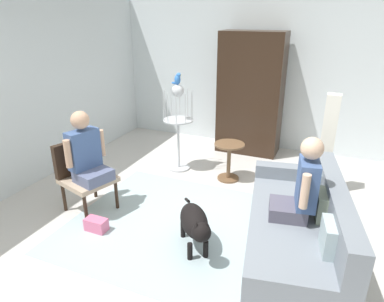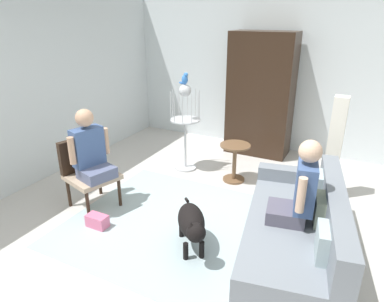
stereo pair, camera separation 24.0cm
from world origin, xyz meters
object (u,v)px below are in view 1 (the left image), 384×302
at_px(couch, 299,229).
at_px(column_lamp, 327,146).
at_px(armoire_cabinet, 251,94).
at_px(bird_cage_stand, 178,121).
at_px(armchair, 82,170).
at_px(person_on_couch, 302,186).
at_px(round_end_table, 229,159).
at_px(person_on_armchair, 86,152).
at_px(dog, 195,223).
at_px(parrot, 178,79).
at_px(handbag, 96,225).

distance_m(couch, column_lamp, 1.58).
bearing_deg(armoire_cabinet, bird_cage_stand, -123.53).
distance_m(armchair, person_on_couch, 2.68).
bearing_deg(round_end_table, person_on_armchair, -131.01).
xyz_separation_m(dog, column_lamp, (1.15, 1.90, 0.37)).
distance_m(person_on_couch, dog, 1.15).
height_order(person_on_couch, column_lamp, column_lamp).
bearing_deg(parrot, bird_cage_stand, 180.00).
height_order(person_on_couch, armoire_cabinet, armoire_cabinet).
xyz_separation_m(armchair, handbag, (0.47, -0.40, -0.45)).
bearing_deg(armoire_cabinet, person_on_armchair, -114.62).
distance_m(round_end_table, parrot, 1.43).
height_order(couch, column_lamp, column_lamp).
xyz_separation_m(round_end_table, armoire_cabinet, (-0.04, 1.30, 0.72)).
relative_size(person_on_armchair, column_lamp, 0.61).
bearing_deg(dog, person_on_armchair, 171.80).
bearing_deg(couch, armoire_cabinet, 114.71).
xyz_separation_m(armchair, round_end_table, (1.48, 1.51, -0.19)).
height_order(dog, handbag, dog).
distance_m(bird_cage_stand, armoire_cabinet, 1.52).
relative_size(column_lamp, armoire_cabinet, 0.67).
relative_size(person_on_armchair, parrot, 4.80).
bearing_deg(handbag, person_on_armchair, 133.13).
height_order(round_end_table, armoire_cabinet, armoire_cabinet).
xyz_separation_m(parrot, handbag, (-0.15, -1.96, -1.39)).
xyz_separation_m(couch, parrot, (-2.07, 1.45, 1.17)).
bearing_deg(parrot, round_end_table, -3.76).
bearing_deg(couch, round_end_table, 130.73).
bearing_deg(round_end_table, person_on_couch, -50.47).
height_order(couch, armoire_cabinet, armoire_cabinet).
bearing_deg(armoire_cabinet, person_on_couch, -65.97).
height_order(parrot, handbag, parrot).
bearing_deg(bird_cage_stand, armoire_cabinet, 56.47).
height_order(armchair, armoire_cabinet, armoire_cabinet).
bearing_deg(person_on_couch, person_on_armchair, -177.15).
height_order(person_on_armchair, round_end_table, person_on_armchair).
bearing_deg(bird_cage_stand, round_end_table, -3.76).
xyz_separation_m(armchair, bird_cage_stand, (0.62, 1.57, 0.28)).
bearing_deg(dog, couch, 20.31).
bearing_deg(person_on_couch, parrot, 144.03).
height_order(bird_cage_stand, armoire_cabinet, armoire_cabinet).
height_order(armchair, parrot, parrot).
bearing_deg(parrot, handbag, -94.36).
distance_m(person_on_couch, handbag, 2.36).
xyz_separation_m(column_lamp, handbag, (-2.35, -2.03, -0.63)).
bearing_deg(round_end_table, armchair, -134.48).
height_order(armchair, bird_cage_stand, bird_cage_stand).
relative_size(armchair, handbag, 3.46).
distance_m(couch, person_on_couch, 0.51).
height_order(armchair, handbag, armchair).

